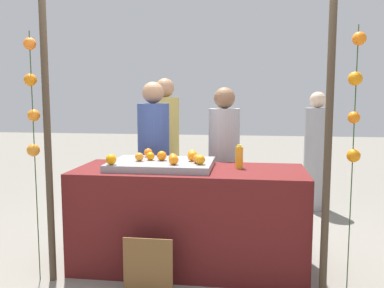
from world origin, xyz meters
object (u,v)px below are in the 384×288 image
(stall_counter, at_px, (190,218))
(vendor_right, at_px, (224,170))
(orange_0, at_px, (193,156))
(orange_1, at_px, (139,157))
(chalkboard_sign, at_px, (148,267))
(juice_bottle, at_px, (239,157))
(vendor_left, at_px, (154,166))

(stall_counter, distance_m, vendor_right, 0.81)
(orange_0, bearing_deg, orange_1, -172.57)
(orange_1, bearing_deg, chalkboard_sign, -69.79)
(orange_1, relative_size, chalkboard_sign, 0.17)
(orange_1, height_order, juice_bottle, juice_bottle)
(juice_bottle, bearing_deg, chalkboard_sign, -134.83)
(orange_0, distance_m, vendor_left, 0.85)
(orange_0, xyz_separation_m, juice_bottle, (0.41, 0.04, -0.01))
(orange_0, height_order, vendor_right, vendor_right)
(chalkboard_sign, bearing_deg, orange_0, 67.89)
(orange_1, height_order, vendor_right, vendor_right)
(stall_counter, height_order, vendor_left, vendor_left)
(orange_1, relative_size, vendor_right, 0.05)
(stall_counter, relative_size, orange_1, 26.37)
(stall_counter, height_order, orange_1, orange_1)
(orange_0, relative_size, vendor_left, 0.06)
(orange_0, relative_size, juice_bottle, 0.44)
(orange_0, height_order, chalkboard_sign, orange_0)
(stall_counter, distance_m, orange_0, 0.55)
(stall_counter, xyz_separation_m, chalkboard_sign, (-0.24, -0.59, -0.22))
(vendor_left, height_order, vendor_right, vendor_left)
(stall_counter, relative_size, juice_bottle, 9.63)
(vendor_right, bearing_deg, stall_counter, -109.99)
(orange_1, bearing_deg, vendor_right, 45.58)
(juice_bottle, relative_size, vendor_right, 0.13)
(orange_1, distance_m, chalkboard_sign, 0.98)
(vendor_right, bearing_deg, juice_bottle, -74.66)
(orange_0, xyz_separation_m, vendor_right, (0.24, 0.66, -0.24))
(orange_1, relative_size, vendor_left, 0.05)
(orange_0, bearing_deg, vendor_right, 70.24)
(chalkboard_sign, xyz_separation_m, vendor_right, (0.49, 1.29, 0.53))
(vendor_left, bearing_deg, chalkboard_sign, -79.20)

